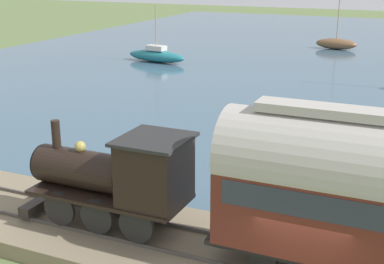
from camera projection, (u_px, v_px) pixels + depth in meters
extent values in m
cube|color=#4C4742|center=(313.00, 255.00, 15.69)|extent=(0.07, 54.88, 0.12)
cylinder|color=black|center=(136.00, 225.00, 16.09)|extent=(0.12, 1.15, 1.15)
cylinder|color=black|center=(160.00, 205.00, 17.46)|extent=(0.12, 1.15, 1.15)
cylinder|color=black|center=(97.00, 217.00, 16.65)|extent=(0.12, 1.15, 1.15)
cylinder|color=black|center=(123.00, 197.00, 18.02)|extent=(0.12, 1.15, 1.15)
cylinder|color=black|center=(60.00, 209.00, 17.20)|extent=(0.12, 1.15, 1.15)
cylinder|color=black|center=(88.00, 191.00, 18.57)|extent=(0.12, 1.15, 1.15)
cube|color=black|center=(110.00, 194.00, 17.19)|extent=(2.07, 5.15, 0.12)
cylinder|color=black|center=(82.00, 169.00, 17.39)|extent=(1.26, 3.09, 1.26)
cylinder|color=black|center=(43.00, 162.00, 18.01)|extent=(1.20, 0.08, 1.20)
cylinder|color=black|center=(56.00, 134.00, 17.42)|extent=(0.29, 0.29, 0.90)
sphere|color=tan|center=(80.00, 146.00, 17.15)|extent=(0.36, 0.36, 0.36)
cube|color=black|center=(155.00, 171.00, 16.23)|extent=(1.97, 1.80, 1.96)
cube|color=#282828|center=(154.00, 139.00, 15.92)|extent=(2.17, 2.04, 0.10)
cube|color=#2D2823|center=(41.00, 203.00, 18.55)|extent=(1.87, 0.44, 0.32)
cylinder|color=black|center=(324.00, 243.00, 15.44)|extent=(0.12, 0.76, 0.76)
cylinder|color=black|center=(263.00, 260.00, 14.60)|extent=(0.12, 0.76, 0.76)
cylinder|color=black|center=(278.00, 234.00, 15.97)|extent=(0.12, 0.76, 0.76)
ellipsoid|color=#1E707A|center=(156.00, 56.00, 49.75)|extent=(2.45, 6.34, 1.08)
cylinder|color=#9E8460|center=(156.00, 28.00, 48.97)|extent=(0.10, 0.10, 4.11)
cube|color=silver|center=(156.00, 48.00, 49.52)|extent=(1.21, 1.97, 0.45)
ellipsoid|color=brown|center=(336.00, 44.00, 57.21)|extent=(1.73, 4.43, 1.14)
cylinder|color=#9E8460|center=(338.00, 18.00, 56.39)|extent=(0.10, 0.10, 4.34)
ellipsoid|color=beige|center=(339.00, 188.00, 21.41)|extent=(2.61, 2.89, 0.35)
ellipsoid|color=silver|center=(329.00, 159.00, 24.44)|extent=(1.75, 2.12, 0.48)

